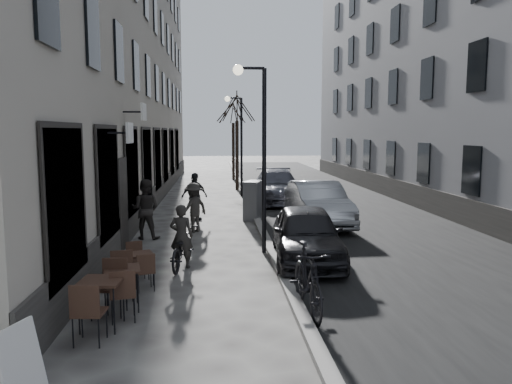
{
  "coord_description": "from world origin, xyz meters",
  "views": [
    {
      "loc": [
        -1.31,
        -7.46,
        3.35
      ],
      "look_at": [
        -0.3,
        5.11,
        1.8
      ],
      "focal_mm": 35.0,
      "sensor_mm": 36.0,
      "label": 1
    }
  ],
  "objects": [
    {
      "name": "building_left",
      "position": [
        -6.0,
        16.5,
        8.0
      ],
      "size": [
        4.0,
        35.0,
        16.0
      ],
      "primitive_type": "cube",
      "color": "#9E9684",
      "rests_on": "ground"
    },
    {
      "name": "building_right",
      "position": [
        9.5,
        16.5,
        8.0
      ],
      "size": [
        4.0,
        35.0,
        16.0
      ],
      "primitive_type": "cube",
      "color": "gray",
      "rests_on": "ground"
    },
    {
      "name": "pedestrian_mid",
      "position": [
        -2.06,
        9.0,
        0.82
      ],
      "size": [
        1.19,
        1.17,
        1.64
      ],
      "primitive_type": "imported",
      "rotation": [
        0.0,
        0.0,
        3.9
      ],
      "color": "#2D2A27",
      "rests_on": "ground"
    },
    {
      "name": "bistro_set_b",
      "position": [
        -3.08,
        1.8,
        0.49
      ],
      "size": [
        0.76,
        1.66,
        0.95
      ],
      "rotation": [
        0.0,
        0.0,
        0.19
      ],
      "color": "#301D15",
      "rests_on": "ground"
    },
    {
      "name": "pedestrian_near",
      "position": [
        -3.51,
        8.06,
        0.94
      ],
      "size": [
        1.03,
        0.87,
        1.87
      ],
      "primitive_type": "imported",
      "rotation": [
        0.0,
        0.0,
        2.95
      ],
      "color": "#282522",
      "rests_on": "ground"
    },
    {
      "name": "bistro_set_a",
      "position": [
        -3.27,
        0.91,
        0.52
      ],
      "size": [
        0.75,
        1.73,
        1.0
      ],
      "rotation": [
        0.0,
        0.0,
        -0.09
      ],
      "color": "#301D15",
      "rests_on": "ground"
    },
    {
      "name": "tree_far",
      "position": [
        -0.1,
        27.0,
        4.66
      ],
      "size": [
        2.4,
        2.4,
        5.7
      ],
      "color": "black",
      "rests_on": "ground"
    },
    {
      "name": "cyclist_rider",
      "position": [
        -2.17,
        4.64,
        0.79
      ],
      "size": [
        0.63,
        0.47,
        1.58
      ],
      "primitive_type": "imported",
      "rotation": [
        0.0,
        0.0,
        2.97
      ],
      "color": "#262421",
      "rests_on": "ground"
    },
    {
      "name": "bistro_set_c",
      "position": [
        -2.99,
        3.37,
        0.42
      ],
      "size": [
        0.81,
        1.42,
        0.81
      ],
      "rotation": [
        0.0,
        0.0,
        0.34
      ],
      "color": "#301D15",
      "rests_on": "ground"
    },
    {
      "name": "sign_board",
      "position": [
        -3.57,
        -1.73,
        0.45
      ],
      "size": [
        0.57,
        0.71,
        1.1
      ],
      "rotation": [
        0.0,
        0.0,
        -0.34
      ],
      "color": "black",
      "rests_on": "ground"
    },
    {
      "name": "kerb",
      "position": [
        0.2,
        16.0,
        0.06
      ],
      "size": [
        0.25,
        60.0,
        0.12
      ],
      "primitive_type": "cube",
      "color": "slate",
      "rests_on": "ground"
    },
    {
      "name": "bicycle",
      "position": [
        -2.17,
        4.64,
        0.48
      ],
      "size": [
        0.95,
        1.92,
        0.96
      ],
      "primitive_type": "imported",
      "rotation": [
        0.0,
        0.0,
        2.97
      ],
      "color": "black",
      "rests_on": "ground"
    },
    {
      "name": "utility_cabinet",
      "position": [
        0.1,
        11.2,
        0.74
      ],
      "size": [
        0.86,
        1.11,
        1.47
      ],
      "primitive_type": "cube",
      "rotation": [
        0.0,
        0.0,
        -0.38
      ],
      "color": "#59595B",
      "rests_on": "ground"
    },
    {
      "name": "tree_near",
      "position": [
        -0.1,
        21.0,
        4.66
      ],
      "size": [
        2.4,
        2.4,
        5.7
      ],
      "color": "black",
      "rests_on": "ground"
    },
    {
      "name": "car_near",
      "position": [
        1.0,
        4.97,
        0.71
      ],
      "size": [
        2.02,
        4.32,
        1.43
      ],
      "primitive_type": "imported",
      "rotation": [
        0.0,
        0.0,
        -0.08
      ],
      "color": "black",
      "rests_on": "ground"
    },
    {
      "name": "road",
      "position": [
        3.85,
        16.0,
        0.0
      ],
      "size": [
        7.3,
        60.0,
        0.0
      ],
      "primitive_type": "cube",
      "color": "black",
      "rests_on": "ground"
    },
    {
      "name": "streetlamp_far",
      "position": [
        -0.17,
        18.0,
        3.16
      ],
      "size": [
        0.9,
        0.28,
        5.09
      ],
      "color": "black",
      "rests_on": "ground"
    },
    {
      "name": "car_mid",
      "position": [
        2.3,
        9.92,
        0.77
      ],
      "size": [
        1.81,
        4.75,
        1.55
      ],
      "primitive_type": "imported",
      "rotation": [
        0.0,
        0.0,
        0.04
      ],
      "color": "#9FA3A8",
      "rests_on": "ground"
    },
    {
      "name": "streetlamp_near",
      "position": [
        -0.17,
        6.0,
        3.16
      ],
      "size": [
        0.9,
        0.28,
        5.09
      ],
      "color": "black",
      "rests_on": "ground"
    },
    {
      "name": "ground",
      "position": [
        0.0,
        0.0,
        0.0
      ],
      "size": [
        120.0,
        120.0,
        0.0
      ],
      "primitive_type": "plane",
      "color": "#3B3936",
      "rests_on": "ground"
    },
    {
      "name": "pedestrian_far",
      "position": [
        -2.12,
        11.2,
        0.9
      ],
      "size": [
        1.13,
        0.91,
        1.8
      ],
      "primitive_type": "imported",
      "rotation": [
        0.0,
        0.0,
        0.53
      ],
      "color": "black",
      "rests_on": "ground"
    },
    {
      "name": "car_far",
      "position": [
        1.55,
        15.79,
        0.75
      ],
      "size": [
        2.32,
        5.26,
        1.5
      ],
      "primitive_type": "imported",
      "rotation": [
        0.0,
        0.0,
        -0.04
      ],
      "color": "#3D3E49",
      "rests_on": "ground"
    },
    {
      "name": "moped",
      "position": [
        0.35,
        1.31,
        0.64
      ],
      "size": [
        0.7,
        2.14,
        1.27
      ],
      "primitive_type": "imported",
      "rotation": [
        0.0,
        0.0,
        0.05
      ],
      "color": "black",
      "rests_on": "ground"
    }
  ]
}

